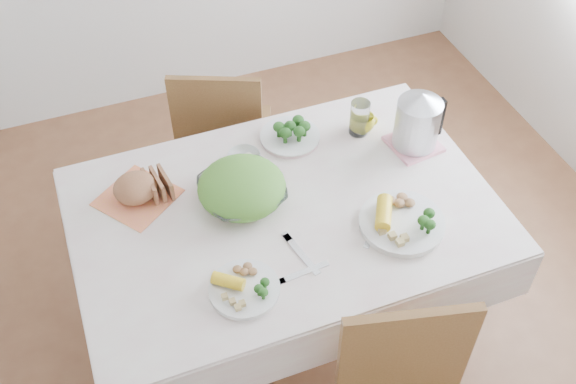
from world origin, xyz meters
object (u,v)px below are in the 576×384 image
object	(u,v)px
dining_table	(285,273)
electric_kettle	(417,122)
yellow_mug	(363,123)
dinner_plate_right	(402,223)
dinner_plate_left	(244,289)
chair_far	(225,130)
salad_bowl	(242,193)

from	to	relation	value
dining_table	electric_kettle	bearing A→B (deg)	12.69
yellow_mug	dinner_plate_right	bearing A→B (deg)	-100.09
dinner_plate_left	dinner_plate_right	distance (m)	0.61
yellow_mug	electric_kettle	xyz separation A→B (m)	(0.15, -0.16, 0.09)
dining_table	dinner_plate_right	xyz separation A→B (m)	(0.35, -0.22, 0.40)
yellow_mug	chair_far	bearing A→B (deg)	129.71
dining_table	dinner_plate_right	distance (m)	0.58
chair_far	yellow_mug	world-z (taller)	chair_far
dinner_plate_left	salad_bowl	bearing A→B (deg)	72.61
salad_bowl	electric_kettle	size ratio (longest dim) A/B	1.24
chair_far	salad_bowl	size ratio (longest dim) A/B	3.03
chair_far	electric_kettle	distance (m)	0.99
dinner_plate_left	dining_table	bearing A→B (deg)	49.41
salad_bowl	electric_kettle	xyz separation A→B (m)	(0.72, 0.04, 0.08)
dining_table	salad_bowl	size ratio (longest dim) A/B	4.69
salad_bowl	dinner_plate_left	world-z (taller)	salad_bowl
dinner_plate_right	yellow_mug	world-z (taller)	yellow_mug
chair_far	salad_bowl	world-z (taller)	chair_far
yellow_mug	electric_kettle	world-z (taller)	electric_kettle
dining_table	dinner_plate_left	xyz separation A→B (m)	(-0.25, -0.29, 0.40)
salad_bowl	dinner_plate_right	size ratio (longest dim) A/B	0.99
chair_far	dining_table	bearing A→B (deg)	112.67
chair_far	dinner_plate_right	distance (m)	1.14
dining_table	salad_bowl	distance (m)	0.45
dining_table	salad_bowl	xyz separation A→B (m)	(-0.13, 0.09, 0.42)
dinner_plate_right	electric_kettle	size ratio (longest dim) A/B	1.25
chair_far	dinner_plate_right	xyz separation A→B (m)	(0.35, -1.04, 0.31)
chair_far	dinner_plate_right	bearing A→B (deg)	131.62
dining_table	electric_kettle	world-z (taller)	electric_kettle
chair_far	dinner_plate_left	distance (m)	1.18
chair_far	yellow_mug	bearing A→B (deg)	152.81
dining_table	dinner_plate_right	bearing A→B (deg)	-32.00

